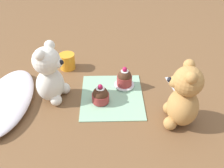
{
  "coord_description": "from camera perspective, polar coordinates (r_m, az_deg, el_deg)",
  "views": [
    {
      "loc": [
        -0.71,
        0.02,
        0.59
      ],
      "look_at": [
        0.0,
        0.0,
        0.06
      ],
      "focal_mm": 42.0,
      "sensor_mm": 36.0,
      "label": 1
    }
  ],
  "objects": [
    {
      "name": "ground_plane",
      "position": [
        0.93,
        0.0,
        -2.76
      ],
      "size": [
        4.0,
        4.0,
        0.0
      ],
      "primitive_type": "plane",
      "color": "brown"
    },
    {
      "name": "knitted_placemat",
      "position": [
        0.93,
        0.0,
        -2.62
      ],
      "size": [
        0.25,
        0.22,
        0.01
      ],
      "primitive_type": "cube",
      "color": "#8EBC99",
      "rests_on": "ground_plane"
    },
    {
      "name": "tulle_cloth",
      "position": [
        0.95,
        -21.84,
        -3.22
      ],
      "size": [
        0.35,
        0.16,
        0.04
      ],
      "primitive_type": "ellipsoid",
      "color": "silver",
      "rests_on": "ground_plane"
    },
    {
      "name": "teddy_bear_cream",
      "position": [
        0.89,
        -13.39,
        2.07
      ],
      "size": [
        0.13,
        0.12,
        0.21
      ],
      "rotation": [
        0.0,
        0.0,
        -0.31
      ],
      "color": "silver",
      "rests_on": "ground_plane"
    },
    {
      "name": "teddy_bear_tan",
      "position": [
        0.8,
        15.28,
        -2.94
      ],
      "size": [
        0.12,
        0.11,
        0.21
      ],
      "rotation": [
        0.0,
        0.0,
        2.98
      ],
      "color": "#B78447",
      "rests_on": "ground_plane"
    },
    {
      "name": "cupcake_near_cream_bear",
      "position": [
        0.89,
        -2.52,
        -2.5
      ],
      "size": [
        0.06,
        0.06,
        0.07
      ],
      "color": "#993333",
      "rests_on": "knitted_placemat"
    },
    {
      "name": "saucer_plate",
      "position": [
        0.97,
        2.67,
        -0.19
      ],
      "size": [
        0.07,
        0.07,
        0.01
      ],
      "primitive_type": "cylinder",
      "color": "silver",
      "rests_on": "knitted_placemat"
    },
    {
      "name": "cupcake_near_tan_bear",
      "position": [
        0.95,
        2.72,
        1.3
      ],
      "size": [
        0.06,
        0.06,
        0.08
      ],
      "color": "#993333",
      "rests_on": "saucer_plate"
    },
    {
      "name": "juice_glass",
      "position": [
        1.08,
        -9.7,
        4.88
      ],
      "size": [
        0.06,
        0.06,
        0.06
      ],
      "primitive_type": "cylinder",
      "color": "orange",
      "rests_on": "ground_plane"
    },
    {
      "name": "teaspoon",
      "position": [
        1.0,
        13.03,
        -0.38
      ],
      "size": [
        0.11,
        0.03,
        0.01
      ],
      "primitive_type": "cube",
      "rotation": [
        0.0,
        0.0,
        0.2
      ],
      "color": "silver",
      "rests_on": "ground_plane"
    }
  ]
}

